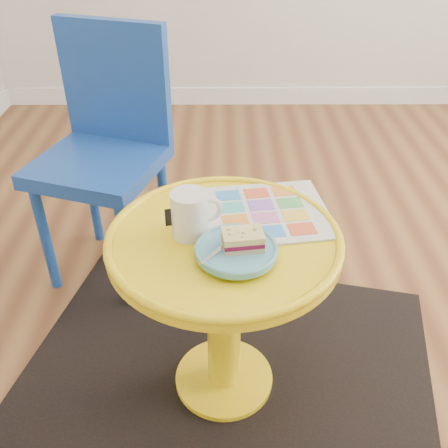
{
  "coord_description": "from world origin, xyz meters",
  "views": [
    {
      "loc": [
        -0.47,
        -1.45,
        1.33
      ],
      "look_at": [
        -0.47,
        -0.41,
        0.61
      ],
      "focal_mm": 40.0,
      "sensor_mm": 36.0,
      "label": 1
    }
  ],
  "objects_px": {
    "mug": "(191,213)",
    "plate": "(236,251)",
    "side_table": "(224,284)",
    "chair": "(106,141)",
    "newspaper": "(263,212)"
  },
  "relations": [
    {
      "from": "mug",
      "to": "newspaper",
      "type": "bearing_deg",
      "value": 12.03
    },
    {
      "from": "side_table",
      "to": "chair",
      "type": "relative_size",
      "value": 0.64
    },
    {
      "from": "side_table",
      "to": "chair",
      "type": "bearing_deg",
      "value": 123.68
    },
    {
      "from": "chair",
      "to": "plate",
      "type": "distance_m",
      "value": 0.86
    },
    {
      "from": "chair",
      "to": "side_table",
      "type": "bearing_deg",
      "value": -37.84
    },
    {
      "from": "mug",
      "to": "chair",
      "type": "bearing_deg",
      "value": 104.29
    },
    {
      "from": "mug",
      "to": "side_table",
      "type": "bearing_deg",
      "value": -23.38
    },
    {
      "from": "newspaper",
      "to": "mug",
      "type": "xyz_separation_m",
      "value": [
        -0.19,
        -0.1,
        0.06
      ]
    },
    {
      "from": "mug",
      "to": "plate",
      "type": "relative_size",
      "value": 0.66
    },
    {
      "from": "side_table",
      "to": "plate",
      "type": "xyz_separation_m",
      "value": [
        0.03,
        -0.08,
        0.18
      ]
    },
    {
      "from": "mug",
      "to": "plate",
      "type": "height_order",
      "value": "mug"
    },
    {
      "from": "chair",
      "to": "mug",
      "type": "relative_size",
      "value": 7.17
    },
    {
      "from": "newspaper",
      "to": "plate",
      "type": "xyz_separation_m",
      "value": [
        -0.08,
        -0.19,
        0.02
      ]
    },
    {
      "from": "chair",
      "to": "newspaper",
      "type": "xyz_separation_m",
      "value": [
        0.53,
        -0.53,
        0.04
      ]
    },
    {
      "from": "mug",
      "to": "plate",
      "type": "bearing_deg",
      "value": -55.2
    }
  ]
}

